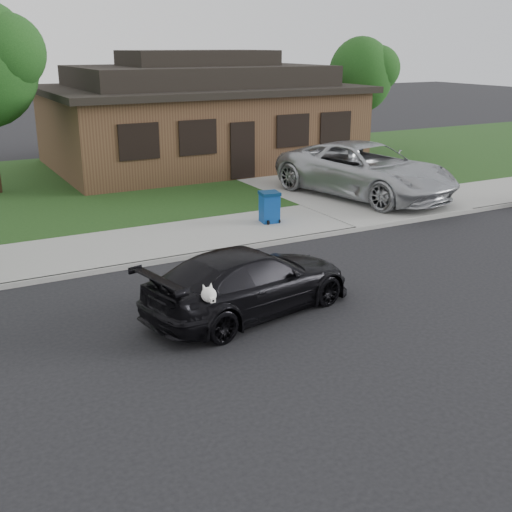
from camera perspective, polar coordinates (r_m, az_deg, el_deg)
ground at (r=13.50m, az=5.02°, el=-3.56°), size 120.00×120.00×0.00m
sidewalk at (r=17.63m, az=-3.88°, el=1.96°), size 60.00×3.00×0.12m
curb at (r=16.34m, az=-1.69°, el=0.66°), size 60.00×0.12×0.12m
lawn at (r=24.93m, az=-11.61°, el=6.50°), size 60.00×13.00×0.13m
driveway at (r=24.69m, az=4.02°, el=6.72°), size 4.50×13.00×0.14m
sedan at (r=12.42m, az=-0.61°, el=-2.28°), size 4.71×2.70×1.28m
minivan at (r=21.88m, az=9.72°, el=7.54°), size 4.21×6.82×1.76m
recycling_bin at (r=18.47m, az=1.21°, el=4.40°), size 0.62×0.62×0.89m
house at (r=27.83m, az=-5.08°, el=12.31°), size 12.60×8.60×4.65m
tree_1 at (r=31.34m, az=9.61°, el=15.70°), size 3.15×3.00×5.25m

